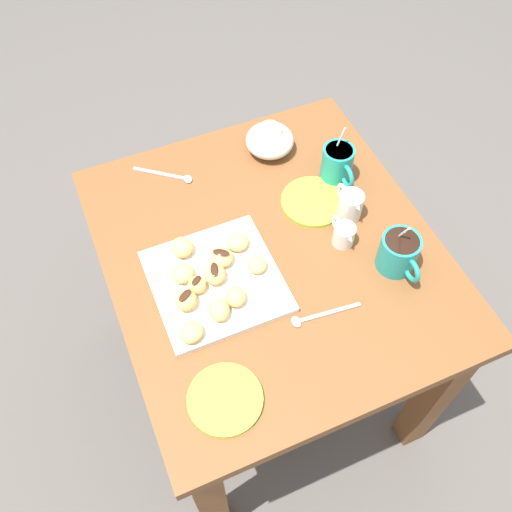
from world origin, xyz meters
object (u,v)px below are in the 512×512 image
dining_table (270,282)px  beignet_3 (235,297)px  cream_pitcher_white (350,204)px  beignet_4 (182,273)px  beignet_2 (186,300)px  beignet_10 (191,332)px  beignet_7 (215,274)px  saucer_lime_left (225,399)px  beignet_9 (257,265)px  beignet_1 (182,247)px  beignet_5 (237,242)px  pastry_plate_square (216,281)px  beignet_0 (219,310)px  coffee_mug_teal_right (399,252)px  beignet_6 (221,257)px  chocolate_sauce_pitcher (344,234)px  beignet_8 (197,285)px  coffee_mug_teal_left (338,164)px  ice_cream_bowl (270,139)px  saucer_lime_right (313,202)px

dining_table → beignet_3: beignet_3 is taller
cream_pitcher_white → beignet_4: bearing=-87.0°
beignet_2 → beignet_10: (0.07, -0.01, -0.00)m
cream_pitcher_white → beignet_7: (0.06, -0.37, -0.00)m
saucer_lime_left → beignet_9: bearing=145.1°
dining_table → saucer_lime_left: 0.41m
beignet_1 → beignet_5: size_ratio=1.03×
dining_table → beignet_1: size_ratio=15.75×
beignet_3 → beignet_10: 0.12m
pastry_plate_square → beignet_0: bearing=-15.5°
coffee_mug_teal_right → beignet_6: coffee_mug_teal_right is taller
beignet_6 → beignet_0: bearing=-23.2°
beignet_0 → beignet_9: size_ratio=1.18×
chocolate_sauce_pitcher → beignet_7: chocolate_sauce_pitcher is taller
dining_table → cream_pitcher_white: (-0.03, 0.22, 0.18)m
beignet_2 → beignet_8: size_ratio=1.22×
beignet_1 → beignet_6: bearing=50.3°
coffee_mug_teal_left → coffee_mug_teal_right: 0.30m
pastry_plate_square → coffee_mug_teal_left: size_ratio=1.86×
pastry_plate_square → coffee_mug_teal_right: (0.12, 0.40, 0.04)m
beignet_0 → beignet_6: same height
beignet_1 → beignet_3: 0.18m
beignet_0 → beignet_10: beignet_0 is taller
pastry_plate_square → beignet_6: bearing=143.0°
beignet_2 → chocolate_sauce_pitcher: bearing=94.0°
coffee_mug_teal_right → ice_cream_bowl: size_ratio=1.11×
beignet_2 → beignet_6: bearing=124.5°
saucer_lime_right → beignet_8: bearing=-69.2°
coffee_mug_teal_left → chocolate_sauce_pitcher: size_ratio=1.65×
coffee_mug_teal_right → beignet_8: (-0.11, -0.45, -0.02)m
saucer_lime_right → beignet_5: (0.06, -0.23, 0.03)m
cream_pitcher_white → beignet_7: size_ratio=1.99×
dining_table → beignet_5: 0.19m
beignet_5 → beignet_7: size_ratio=1.01×
beignet_0 → beignet_9: 0.14m
cream_pitcher_white → beignet_8: cream_pitcher_white is taller
chocolate_sauce_pitcher → beignet_8: 0.37m
chocolate_sauce_pitcher → beignet_1: (-0.11, -0.36, 0.00)m
beignet_6 → beignet_8: same height
beignet_5 → beignet_1: bearing=-105.0°
cream_pitcher_white → beignet_0: cream_pitcher_white is taller
ice_cream_bowl → beignet_3: size_ratio=2.62×
saucer_lime_right → beignet_3: beignet_3 is taller
beignet_3 → beignet_9: bearing=128.4°
saucer_lime_left → saucer_lime_right: 0.55m
pastry_plate_square → coffee_mug_teal_left: coffee_mug_teal_left is taller
beignet_3 → beignet_9: size_ratio=1.05×
coffee_mug_teal_right → saucer_lime_left: bearing=-72.9°
saucer_lime_right → beignet_6: (0.09, -0.28, 0.03)m
chocolate_sauce_pitcher → saucer_lime_left: size_ratio=0.60×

